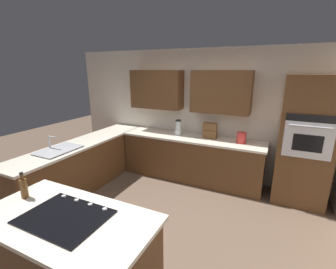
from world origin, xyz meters
name	(u,v)px	position (x,y,z in m)	size (l,w,h in m)	color
ground_plane	(155,229)	(0.00, 0.00, 0.00)	(14.00, 14.00, 0.00)	brown
wall_back	(198,108)	(0.08, -2.04, 1.43)	(6.00, 0.44, 2.60)	silver
lower_cabinets_back	(191,159)	(0.10, -1.72, 0.43)	(2.80, 0.60, 0.86)	brown
countertop_back	(191,138)	(0.10, -1.72, 0.88)	(2.84, 0.64, 0.04)	silver
lower_cabinets_side	(85,165)	(1.82, -0.55, 0.43)	(0.60, 2.90, 0.86)	brown
countertop_side	(82,143)	(1.82, -0.55, 0.88)	(0.64, 2.94, 0.04)	silver
island_base	(71,260)	(0.25, 1.23, 0.43)	(1.61, 0.80, 0.86)	brown
island_top	(65,219)	(0.25, 1.23, 0.88)	(1.69, 0.88, 0.04)	silver
wall_oven	(305,142)	(-1.85, -1.72, 1.07)	(0.80, 0.66, 2.13)	brown
sink_unit	(58,149)	(1.83, -0.03, 0.92)	(0.46, 0.70, 0.23)	#515456
cooktop	(65,216)	(0.25, 1.22, 0.91)	(0.76, 0.56, 0.03)	black
blender	(178,128)	(0.40, -1.76, 1.04)	(0.15, 0.15, 0.32)	silver
spice_rack	(210,131)	(-0.25, -1.80, 1.05)	(0.27, 0.11, 0.31)	brown
kettle	(241,138)	(-0.85, -1.76, 1.00)	(0.17, 0.17, 0.20)	red
oil_bottle	(24,188)	(0.90, 1.16, 1.01)	(0.07, 0.07, 0.29)	brown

